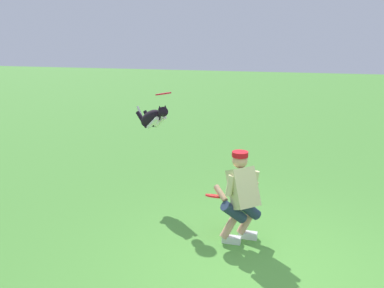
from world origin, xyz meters
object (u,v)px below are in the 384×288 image
at_px(dog, 152,118).
at_px(frisbee_held, 215,196).
at_px(person, 241,195).
at_px(frisbee_flying, 163,94).

relative_size(dog, frisbee_held, 3.10).
bearing_deg(dog, frisbee_held, -5.50).
xyz_separation_m(dog, frisbee_held, (-1.44, 1.30, -0.79)).
bearing_deg(person, frisbee_flying, 8.49).
relative_size(person, frisbee_held, 4.69).
height_order(person, frisbee_flying, frisbee_flying).
bearing_deg(frisbee_flying, person, 141.45).
height_order(dog, frisbee_flying, frisbee_flying).
xyz_separation_m(person, frisbee_held, (0.38, -0.06, -0.09)).
xyz_separation_m(person, dog, (1.82, -1.36, 0.71)).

